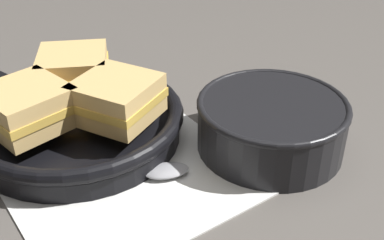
% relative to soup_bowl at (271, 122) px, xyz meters
% --- Properties ---
extents(ground_plane, '(4.00, 4.00, 0.00)m').
position_rel_soup_bowl_xyz_m(ground_plane, '(-0.08, 0.06, -0.04)').
color(ground_plane, '#56514C').
extents(napkin, '(0.26, 0.22, 0.00)m').
position_rel_soup_bowl_xyz_m(napkin, '(-0.16, 0.05, -0.03)').
color(napkin, white).
rests_on(napkin, ground_plane).
extents(soup_bowl, '(0.17, 0.17, 0.06)m').
position_rel_soup_bowl_xyz_m(soup_bowl, '(0.00, 0.00, 0.00)').
color(soup_bowl, black).
rests_on(soup_bowl, ground_plane).
extents(spoon, '(0.14, 0.09, 0.01)m').
position_rel_soup_bowl_xyz_m(spoon, '(-0.14, 0.04, -0.03)').
color(spoon, '#9E9EA3').
rests_on(spoon, napkin).
extents(skillet, '(0.25, 0.35, 0.04)m').
position_rel_soup_bowl_xyz_m(skillet, '(-0.16, 0.16, -0.01)').
color(skillet, black).
rests_on(skillet, ground_plane).
extents(sandwich_near_left, '(0.11, 0.11, 0.05)m').
position_rel_soup_bowl_xyz_m(sandwich_near_left, '(-0.14, 0.21, 0.03)').
color(sandwich_near_left, '#DBB26B').
rests_on(sandwich_near_left, skillet).
extents(sandwich_near_right, '(0.09, 0.09, 0.05)m').
position_rel_soup_bowl_xyz_m(sandwich_near_right, '(-0.22, 0.16, 0.03)').
color(sandwich_near_right, '#DBB26B').
rests_on(sandwich_near_right, skillet).
extents(sandwich_far_left, '(0.11, 0.11, 0.05)m').
position_rel_soup_bowl_xyz_m(sandwich_far_left, '(-0.13, 0.11, 0.03)').
color(sandwich_far_left, '#DBB26B').
rests_on(sandwich_far_left, skillet).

